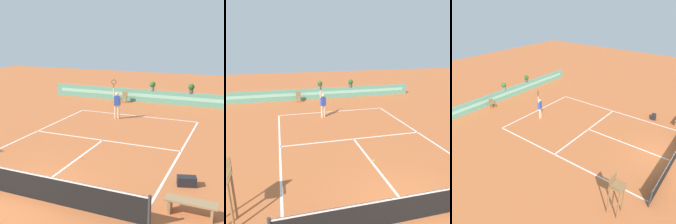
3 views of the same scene
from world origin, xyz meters
TOP-DOWN VIEW (x-y plane):
  - ground_plane at (0.00, 6.00)m, footprint 60.00×60.00m
  - court_lines at (0.00, 6.72)m, footprint 8.32×11.94m
  - net at (0.00, 0.00)m, footprint 8.92×0.10m
  - back_wall_barrier at (0.00, 16.39)m, footprint 18.00×0.21m
  - umpire_chair at (-5.75, 1.26)m, footprint 0.60×0.60m
  - ball_kid_chair at (-2.28, 15.66)m, footprint 0.44×0.44m
  - gear_bag at (4.96, 2.99)m, footprint 0.77×0.55m
  - tennis_player at (-0.95, 10.71)m, footprint 0.59×0.32m
  - tennis_ball_near_baseline at (0.14, 3.77)m, footprint 0.07×0.07m
  - potted_plant_centre at (-0.17, 16.39)m, footprint 0.48×0.48m
  - potted_plant_right at (2.89, 16.39)m, footprint 0.48×0.48m

SIDE VIEW (x-z plane):
  - ground_plane at x=0.00m, z-range 0.00..0.00m
  - court_lines at x=0.00m, z-range 0.00..0.01m
  - tennis_ball_near_baseline at x=0.14m, z-range 0.00..0.07m
  - gear_bag at x=4.96m, z-range 0.00..0.36m
  - ball_kid_chair at x=-2.28m, z-range 0.05..0.90m
  - back_wall_barrier at x=0.00m, z-range 0.00..1.00m
  - net at x=0.00m, z-range 0.01..1.01m
  - tennis_player at x=-0.95m, z-range -0.24..2.34m
  - umpire_chair at x=-5.75m, z-range 0.27..2.41m
  - potted_plant_centre at x=-0.17m, z-range 1.05..1.78m
  - potted_plant_right at x=2.89m, z-range 1.05..1.78m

